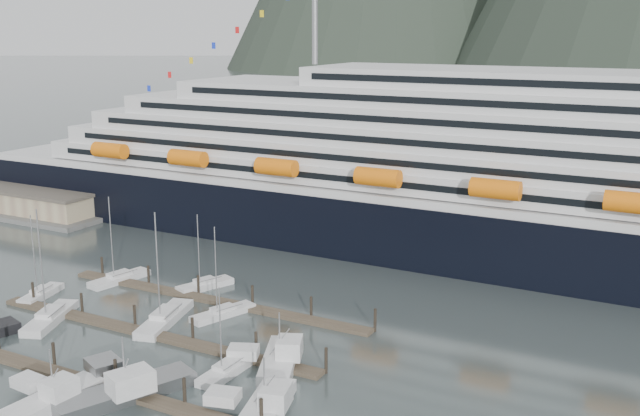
# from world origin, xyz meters

# --- Properties ---
(ground) EXTENTS (1600.00, 1600.00, 0.00)m
(ground) POSITION_xyz_m (0.00, 0.00, 0.00)
(ground) COLOR #3F4B4A
(ground) RESTS_ON ground
(cruise_ship) EXTENTS (210.00, 30.40, 50.30)m
(cruise_ship) POSITION_xyz_m (30.03, 54.94, 12.04)
(cruise_ship) COLOR black
(cruise_ship) RESTS_ON ground
(warehouse) EXTENTS (46.00, 20.00, 5.80)m
(warehouse) POSITION_xyz_m (-72.00, 42.00, 2.25)
(warehouse) COLOR #595956
(warehouse) RESTS_ON ground
(dock_near) EXTENTS (48.18, 2.28, 3.20)m
(dock_near) POSITION_xyz_m (-4.93, -9.95, 0.31)
(dock_near) COLOR #493C2F
(dock_near) RESTS_ON ground
(dock_mid) EXTENTS (48.18, 2.28, 3.20)m
(dock_mid) POSITION_xyz_m (-4.93, 3.05, 0.31)
(dock_mid) COLOR #493C2F
(dock_mid) RESTS_ON ground
(dock_far) EXTENTS (48.18, 2.28, 3.20)m
(dock_far) POSITION_xyz_m (-4.93, 16.05, 0.31)
(dock_far) COLOR #493C2F
(dock_far) RESTS_ON ground
(sailboat_a) EXTENTS (4.19, 8.29, 12.34)m
(sailboat_a) POSITION_xyz_m (-27.00, 6.24, 0.40)
(sailboat_a) COLOR silver
(sailboat_a) RESTS_ON ground
(sailboat_b) EXTENTS (6.71, 11.22, 15.60)m
(sailboat_b) POSITION_xyz_m (-18.86, 0.44, 0.44)
(sailboat_b) COLOR silver
(sailboat_b) RESTS_ON ground
(sailboat_d) EXTENTS (6.07, 12.59, 15.30)m
(sailboat_d) POSITION_xyz_m (-5.78, 7.06, 0.44)
(sailboat_d) COLOR silver
(sailboat_d) RESTS_ON ground
(sailboat_e) EXTENTS (4.32, 9.91, 13.46)m
(sailboat_e) POSITION_xyz_m (-21.94, 16.35, 0.41)
(sailboat_e) COLOR silver
(sailboat_e) RESTS_ON ground
(sailboat_f) EXTENTS (5.39, 8.76, 11.51)m
(sailboat_f) POSITION_xyz_m (-9.06, 19.99, 0.40)
(sailboat_f) COLOR silver
(sailboat_f) RESTS_ON ground
(sailboat_g) EXTENTS (5.17, 9.29, 12.55)m
(sailboat_g) POSITION_xyz_m (-0.50, 12.40, 0.40)
(sailboat_g) COLOR silver
(sailboat_g) RESTS_ON ground
(sailboat_h) EXTENTS (2.47, 8.15, 10.61)m
(sailboat_h) POSITION_xyz_m (9.65, -1.32, 0.39)
(sailboat_h) COLOR silver
(sailboat_h) RESTS_ON ground
(trawler_b) EXTENTS (7.97, 10.45, 6.60)m
(trawler_b) POSITION_xyz_m (-1.61, -14.99, 0.86)
(trawler_b) COLOR silver
(trawler_b) RESTS_ON ground
(trawler_c) EXTENTS (11.84, 14.66, 7.36)m
(trawler_c) POSITION_xyz_m (3.60, -10.44, 0.93)
(trawler_c) COLOR gray
(trawler_c) RESTS_ON ground
(trawler_d) EXTENTS (9.08, 11.74, 6.68)m
(trawler_d) POSITION_xyz_m (17.87, -6.79, 0.87)
(trawler_d) COLOR silver
(trawler_d) RESTS_ON ground
(trawler_e) EXTENTS (9.46, 11.24, 6.96)m
(trawler_e) POSITION_xyz_m (13.57, 3.15, 0.89)
(trawler_e) COLOR silver
(trawler_e) RESTS_ON ground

